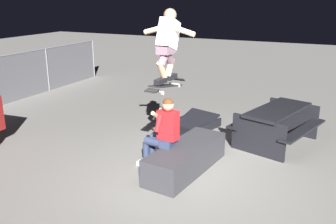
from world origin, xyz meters
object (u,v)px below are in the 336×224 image
object	(u,v)px
person_sitting_on_ledge	(163,130)
kicker_ramp	(192,126)
skateboard	(166,86)
picnic_table_back	(277,120)
ledge_box_main	(186,158)
skater_airborne	(168,42)

from	to	relation	value
person_sitting_on_ledge	kicker_ramp	xyz separation A→B (m)	(2.15, 0.32, -0.65)
skateboard	picnic_table_back	distance (m)	2.81
ledge_box_main	kicker_ramp	distance (m)	2.15
skater_airborne	picnic_table_back	bearing A→B (deg)	-34.18
ledge_box_main	picnic_table_back	world-z (taller)	picnic_table_back
kicker_ramp	person_sitting_on_ledge	bearing A→B (deg)	-171.45
skateboard	kicker_ramp	distance (m)	2.73
skateboard	kicker_ramp	size ratio (longest dim) A/B	0.79
skater_airborne	kicker_ramp	distance (m)	3.11
person_sitting_on_ledge	kicker_ramp	size ratio (longest dim) A/B	1.01
kicker_ramp	picnic_table_back	xyz separation A→B (m)	(-0.08, -1.88, 0.43)
picnic_table_back	skater_airborne	bearing A→B (deg)	145.82
ledge_box_main	person_sitting_on_ledge	xyz separation A→B (m)	(-0.12, 0.39, 0.49)
person_sitting_on_ledge	ledge_box_main	bearing A→B (deg)	-72.08
ledge_box_main	kicker_ramp	size ratio (longest dim) A/B	1.44
person_sitting_on_ledge	skater_airborne	xyz separation A→B (m)	(-0.05, -0.12, 1.50)
ledge_box_main	skater_airborne	distance (m)	2.01
ledge_box_main	person_sitting_on_ledge	bearing A→B (deg)	107.92
ledge_box_main	person_sitting_on_ledge	size ratio (longest dim) A/B	1.43
skateboard	picnic_table_back	size ratio (longest dim) A/B	0.51
skateboard	kicker_ramp	xyz separation A→B (m)	(2.26, 0.44, -1.47)
picnic_table_back	kicker_ramp	bearing A→B (deg)	87.59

